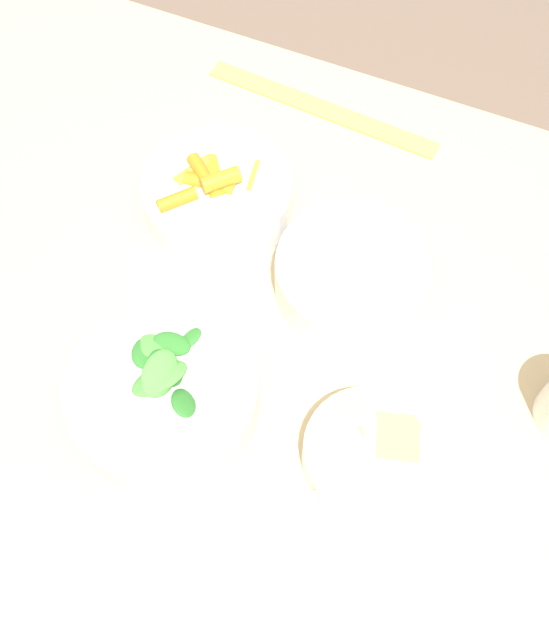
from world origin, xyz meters
The scene contains 7 objects.
ground_plane centered at (0.00, 0.00, 0.00)m, with size 10.00×10.00×0.00m, color brown.
dining_table centered at (0.00, 0.00, 0.65)m, with size 1.19×0.96×0.76m.
bowl_carrots centered at (-0.12, 0.20, 0.79)m, with size 0.18×0.18×0.07m.
bowl_greens centered at (-0.05, -0.05, 0.80)m, with size 0.19×0.19×0.09m.
bowl_beans_hotdog centered at (0.07, 0.16, 0.79)m, with size 0.17×0.17×0.05m.
bowl_cookies centered at (0.15, -0.02, 0.78)m, with size 0.13×0.13×0.04m.
ruler centered at (-0.07, 0.40, 0.76)m, with size 0.32×0.05×0.00m.
Camera 1 is at (0.16, -0.25, 1.46)m, focal length 40.00 mm.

